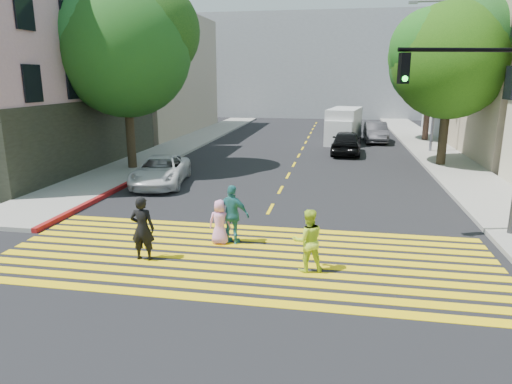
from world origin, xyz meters
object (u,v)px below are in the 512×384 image
(pedestrian_child, at_px, (220,222))
(dark_car_parked, at_px, (376,132))
(tree_right_near, at_px, (453,55))
(white_van, at_px, (343,127))
(pedestrian_extra, at_px, (232,215))
(pedestrian_man, at_px, (143,228))
(pedestrian_woman, at_px, (308,240))
(dark_car_near, at_px, (346,142))
(tree_left, at_px, (126,43))
(white_sedan, at_px, (161,171))
(traffic_signal, at_px, (491,112))
(silver_car, at_px, (347,127))
(tree_right_far, at_px, (433,61))

(pedestrian_child, distance_m, dark_car_parked, 23.69)
(tree_right_near, relative_size, white_van, 1.56)
(dark_car_parked, bearing_deg, pedestrian_extra, -104.78)
(pedestrian_extra, height_order, dark_car_parked, pedestrian_extra)
(pedestrian_man, bearing_deg, tree_right_near, -128.25)
(pedestrian_man, relative_size, pedestrian_woman, 1.08)
(dark_car_near, bearing_deg, tree_left, 35.37)
(tree_right_near, distance_m, pedestrian_woman, 17.17)
(tree_left, relative_size, white_van, 1.70)
(white_sedan, distance_m, dark_car_near, 13.09)
(dark_car_near, xyz_separation_m, traffic_signal, (3.70, -15.13, 3.03))
(pedestrian_man, xyz_separation_m, dark_car_parked, (7.74, 24.44, -0.14))
(pedestrian_child, bearing_deg, silver_car, -99.51)
(tree_left, height_order, traffic_signal, tree_left)
(tree_left, height_order, tree_right_far, tree_left)
(tree_right_near, distance_m, white_sedan, 15.98)
(tree_right_near, relative_size, traffic_signal, 1.48)
(pedestrian_woman, distance_m, silver_car, 28.63)
(tree_left, distance_m, pedestrian_child, 13.47)
(tree_right_near, distance_m, dark_car_near, 7.93)
(pedestrian_woman, height_order, white_sedan, pedestrian_woman)
(dark_car_parked, bearing_deg, dark_car_near, -111.09)
(pedestrian_child, distance_m, white_van, 22.42)
(pedestrian_woman, xyz_separation_m, white_van, (0.98, 23.61, 0.38))
(tree_right_near, height_order, traffic_signal, tree_right_near)
(tree_right_far, distance_m, pedestrian_extra, 26.15)
(pedestrian_man, relative_size, pedestrian_extra, 1.00)
(pedestrian_extra, bearing_deg, tree_right_far, -100.87)
(pedestrian_woman, distance_m, white_sedan, 11.02)
(pedestrian_woman, bearing_deg, tree_left, -65.74)
(pedestrian_man, bearing_deg, dark_car_parked, -110.81)
(dark_car_parked, xyz_separation_m, traffic_signal, (1.49, -21.12, 3.06))
(white_sedan, relative_size, dark_car_near, 1.02)
(tree_right_near, bearing_deg, tree_right_far, 85.01)
(white_sedan, height_order, silver_car, silver_car)
(dark_car_near, bearing_deg, traffic_signal, 106.48)
(tree_right_far, height_order, pedestrian_child, tree_right_far)
(tree_right_near, relative_size, pedestrian_woman, 5.37)
(silver_car, bearing_deg, tree_right_near, 115.60)
(silver_car, distance_m, dark_car_parked, 4.69)
(pedestrian_child, xyz_separation_m, pedestrian_extra, (0.36, 0.10, 0.21))
(dark_car_near, xyz_separation_m, silver_car, (0.14, 10.19, -0.08))
(tree_right_near, xyz_separation_m, white_van, (-5.30, 8.46, -4.69))
(pedestrian_man, xyz_separation_m, pedestrian_woman, (4.36, 0.04, -0.06))
(pedestrian_man, xyz_separation_m, pedestrian_child, (1.70, 1.53, -0.21))
(pedestrian_woman, bearing_deg, pedestrian_child, -46.14)
(tree_left, height_order, pedestrian_child, tree_left)
(white_van, bearing_deg, tree_right_far, 25.62)
(tree_right_near, xyz_separation_m, pedestrian_woman, (-6.28, -15.15, -5.07))
(dark_car_near, height_order, traffic_signal, traffic_signal)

